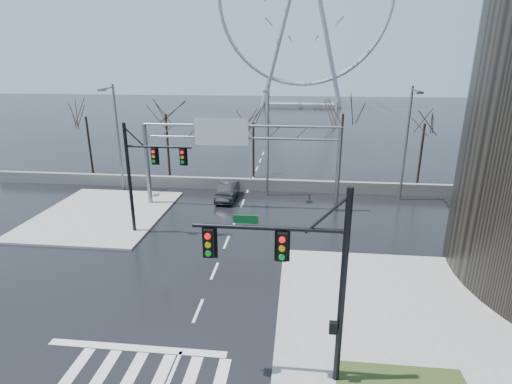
# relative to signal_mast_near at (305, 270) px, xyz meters

# --- Properties ---
(ground) EXTENTS (260.00, 260.00, 0.00)m
(ground) POSITION_rel_signal_mast_near_xyz_m (-5.14, 4.04, -4.87)
(ground) COLOR black
(ground) RESTS_ON ground
(sidewalk_right_ext) EXTENTS (12.00, 10.00, 0.15)m
(sidewalk_right_ext) POSITION_rel_signal_mast_near_xyz_m (4.86, 6.04, -4.80)
(sidewalk_right_ext) COLOR gray
(sidewalk_right_ext) RESTS_ON ground
(sidewalk_far) EXTENTS (10.00, 12.00, 0.15)m
(sidewalk_far) POSITION_rel_signal_mast_near_xyz_m (-16.14, 16.04, -4.80)
(sidewalk_far) COLOR gray
(sidewalk_far) RESTS_ON ground
(barrier_wall) EXTENTS (52.00, 0.50, 1.10)m
(barrier_wall) POSITION_rel_signal_mast_near_xyz_m (-5.14, 24.04, -4.32)
(barrier_wall) COLOR slate
(barrier_wall) RESTS_ON ground
(signal_mast_near) EXTENTS (5.52, 0.41, 8.00)m
(signal_mast_near) POSITION_rel_signal_mast_near_xyz_m (0.00, 0.00, 0.00)
(signal_mast_near) COLOR black
(signal_mast_near) RESTS_ON ground
(signal_mast_far) EXTENTS (4.72, 0.41, 8.00)m
(signal_mast_far) POSITION_rel_signal_mast_near_xyz_m (-11.01, 13.00, -0.04)
(signal_mast_far) COLOR black
(signal_mast_far) RESTS_ON ground
(sign_gantry) EXTENTS (16.36, 0.40, 7.60)m
(sign_gantry) POSITION_rel_signal_mast_near_xyz_m (-5.52, 19.00, 0.31)
(sign_gantry) COLOR slate
(sign_gantry) RESTS_ON ground
(streetlight_left) EXTENTS (0.50, 2.55, 10.00)m
(streetlight_left) POSITION_rel_signal_mast_near_xyz_m (-17.14, 22.20, 1.01)
(streetlight_left) COLOR slate
(streetlight_left) RESTS_ON ground
(streetlight_mid) EXTENTS (0.50, 2.55, 10.00)m
(streetlight_mid) POSITION_rel_signal_mast_near_xyz_m (-3.14, 22.20, 1.01)
(streetlight_mid) COLOR slate
(streetlight_mid) RESTS_ON ground
(streetlight_right) EXTENTS (0.50, 2.55, 10.00)m
(streetlight_right) POSITION_rel_signal_mast_near_xyz_m (8.86, 22.20, 1.01)
(streetlight_right) COLOR slate
(streetlight_right) RESTS_ON ground
(tree_far_left) EXTENTS (3.50, 3.50, 7.00)m
(tree_far_left) POSITION_rel_signal_mast_near_xyz_m (-23.14, 28.04, 0.70)
(tree_far_left) COLOR black
(tree_far_left) RESTS_ON ground
(tree_left) EXTENTS (3.75, 3.75, 7.50)m
(tree_left) POSITION_rel_signal_mast_near_xyz_m (-14.14, 27.54, 1.10)
(tree_left) COLOR black
(tree_left) RESTS_ON ground
(tree_center) EXTENTS (3.25, 3.25, 6.50)m
(tree_center) POSITION_rel_signal_mast_near_xyz_m (-5.14, 28.54, 0.30)
(tree_center) COLOR black
(tree_center) RESTS_ON ground
(tree_right) EXTENTS (3.90, 3.90, 7.80)m
(tree_right) POSITION_rel_signal_mast_near_xyz_m (3.86, 27.54, 1.34)
(tree_right) COLOR black
(tree_right) RESTS_ON ground
(tree_far_right) EXTENTS (3.40, 3.40, 6.80)m
(tree_far_right) POSITION_rel_signal_mast_near_xyz_m (11.86, 28.04, 0.54)
(tree_far_right) COLOR black
(tree_far_right) RESTS_ON ground
(ferris_wheel) EXTENTS (45.00, 6.00, 50.91)m
(ferris_wheel) POSITION_rel_signal_mast_near_xyz_m (-0.14, 99.04, 21.26)
(ferris_wheel) COLOR gray
(ferris_wheel) RESTS_ON ground
(car) EXTENTS (1.62, 4.51, 1.48)m
(car) POSITION_rel_signal_mast_near_xyz_m (-6.66, 21.04, -4.13)
(car) COLOR black
(car) RESTS_ON ground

